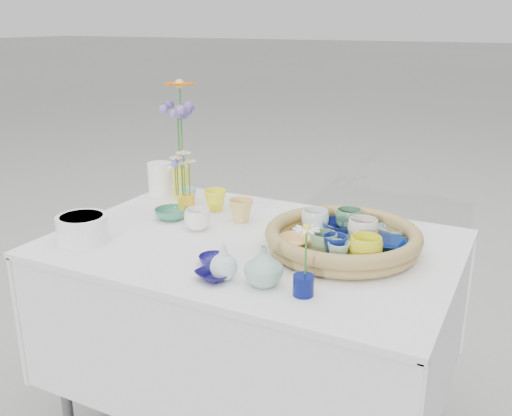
% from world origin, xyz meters
% --- Properties ---
extents(wicker_tray, '(0.47, 0.47, 0.08)m').
position_xyz_m(wicker_tray, '(0.28, 0.05, 0.80)').
color(wicker_tray, olive).
rests_on(wicker_tray, display_table).
extents(tray_ceramic_0, '(0.17, 0.17, 0.04)m').
position_xyz_m(tray_ceramic_0, '(0.25, 0.14, 0.80)').
color(tray_ceramic_0, navy).
rests_on(tray_ceramic_0, wicker_tray).
extents(tray_ceramic_1, '(0.13, 0.13, 0.03)m').
position_xyz_m(tray_ceramic_1, '(0.41, 0.08, 0.80)').
color(tray_ceramic_1, '#00154C').
rests_on(tray_ceramic_1, wicker_tray).
extents(tray_ceramic_2, '(0.10, 0.10, 0.07)m').
position_xyz_m(tray_ceramic_2, '(0.38, -0.03, 0.82)').
color(tray_ceramic_2, yellow).
rests_on(tray_ceramic_2, wicker_tray).
extents(tray_ceramic_3, '(0.13, 0.13, 0.04)m').
position_xyz_m(tray_ceramic_3, '(0.28, 0.03, 0.80)').
color(tray_ceramic_3, '#4C7962').
rests_on(tray_ceramic_3, wicker_tray).
extents(tray_ceramic_4, '(0.10, 0.10, 0.06)m').
position_xyz_m(tray_ceramic_4, '(0.25, -0.03, 0.82)').
color(tray_ceramic_4, '#639361').
rests_on(tray_ceramic_4, wicker_tray).
extents(tray_ceramic_5, '(0.11, 0.11, 0.03)m').
position_xyz_m(tray_ceramic_5, '(0.20, 0.08, 0.80)').
color(tray_ceramic_5, '#A3DBD5').
rests_on(tray_ceramic_5, wicker_tray).
extents(tray_ceramic_6, '(0.09, 0.09, 0.07)m').
position_xyz_m(tray_ceramic_6, '(0.16, 0.13, 0.82)').
color(tray_ceramic_6, silver).
rests_on(tray_ceramic_6, wicker_tray).
extents(tray_ceramic_7, '(0.12, 0.12, 0.07)m').
position_xyz_m(tray_ceramic_7, '(0.32, 0.11, 0.82)').
color(tray_ceramic_7, '#F1DECB').
rests_on(tray_ceramic_7, wicker_tray).
extents(tray_ceramic_8, '(0.12, 0.12, 0.03)m').
position_xyz_m(tray_ceramic_8, '(0.39, 0.20, 0.80)').
color(tray_ceramic_8, '#91BAD2').
rests_on(tray_ceramic_8, wicker_tray).
extents(tray_ceramic_9, '(0.08, 0.08, 0.07)m').
position_xyz_m(tray_ceramic_9, '(0.29, -0.05, 0.82)').
color(tray_ceramic_9, navy).
rests_on(tray_ceramic_9, wicker_tray).
extents(tray_ceramic_10, '(0.13, 0.13, 0.03)m').
position_xyz_m(tray_ceramic_10, '(0.15, -0.02, 0.80)').
color(tray_ceramic_10, '#DAA450').
rests_on(tray_ceramic_10, wicker_tray).
extents(tray_ceramic_11, '(0.08, 0.08, 0.06)m').
position_xyz_m(tray_ceramic_11, '(0.31, -0.07, 0.81)').
color(tray_ceramic_11, '#97CAC3').
rests_on(tray_ceramic_11, wicker_tray).
extents(tray_ceramic_12, '(0.09, 0.09, 0.07)m').
position_xyz_m(tray_ceramic_12, '(0.25, 0.19, 0.82)').
color(tray_ceramic_12, '#508A5F').
rests_on(tray_ceramic_12, wicker_tray).
extents(loose_ceramic_0, '(0.10, 0.10, 0.08)m').
position_xyz_m(loose_ceramic_0, '(-0.27, 0.21, 0.80)').
color(loose_ceramic_0, yellow).
rests_on(loose_ceramic_0, display_table).
extents(loose_ceramic_1, '(0.09, 0.09, 0.08)m').
position_xyz_m(loose_ceramic_1, '(-0.12, 0.15, 0.80)').
color(loose_ceramic_1, '#E1BC60').
rests_on(loose_ceramic_1, display_table).
extents(loose_ceramic_2, '(0.13, 0.13, 0.04)m').
position_xyz_m(loose_ceramic_2, '(-0.36, 0.06, 0.78)').
color(loose_ceramic_2, '#357E5C').
rests_on(loose_ceramic_2, display_table).
extents(loose_ceramic_3, '(0.11, 0.11, 0.07)m').
position_xyz_m(loose_ceramic_3, '(-0.21, 0.01, 0.80)').
color(loose_ceramic_3, white).
rests_on(loose_ceramic_3, display_table).
extents(loose_ceramic_4, '(0.11, 0.11, 0.03)m').
position_xyz_m(loose_ceramic_4, '(-0.02, -0.21, 0.78)').
color(loose_ceramic_4, navy).
rests_on(loose_ceramic_4, display_table).
extents(loose_ceramic_5, '(0.08, 0.08, 0.06)m').
position_xyz_m(loose_ceramic_5, '(-0.40, 0.23, 0.80)').
color(loose_ceramic_5, '#9DC7BD').
rests_on(loose_ceramic_5, display_table).
extents(loose_ceramic_6, '(0.13, 0.13, 0.02)m').
position_xyz_m(loose_ceramic_6, '(0.04, -0.30, 0.78)').
color(loose_ceramic_6, '#0C0742').
rests_on(loose_ceramic_6, display_table).
extents(fluted_bowl, '(0.16, 0.16, 0.08)m').
position_xyz_m(fluted_bowl, '(-0.48, -0.24, 0.81)').
color(fluted_bowl, white).
rests_on(fluted_bowl, display_table).
extents(bud_vase_paleblue, '(0.08, 0.08, 0.12)m').
position_xyz_m(bud_vase_paleblue, '(0.06, -0.29, 0.82)').
color(bud_vase_paleblue, silver).
rests_on(bud_vase_paleblue, display_table).
extents(bud_vase_seafoam, '(0.14, 0.14, 0.11)m').
position_xyz_m(bud_vase_seafoam, '(0.17, -0.27, 0.82)').
color(bud_vase_seafoam, '#87B39F').
rests_on(bud_vase_seafoam, display_table).
extents(bud_vase_cobalt, '(0.07, 0.07, 0.05)m').
position_xyz_m(bud_vase_cobalt, '(0.29, -0.28, 0.79)').
color(bud_vase_cobalt, '#050E52').
rests_on(bud_vase_cobalt, display_table).
extents(single_daisy, '(0.09, 0.09, 0.14)m').
position_xyz_m(single_daisy, '(0.28, -0.26, 0.88)').
color(single_daisy, white).
rests_on(single_daisy, bud_vase_cobalt).
extents(tall_vase_yellow, '(0.09, 0.09, 0.13)m').
position_xyz_m(tall_vase_yellow, '(-0.46, 0.28, 0.83)').
color(tall_vase_yellow, yellow).
rests_on(tall_vase_yellow, display_table).
extents(gerbera, '(0.16, 0.16, 0.34)m').
position_xyz_m(gerbera, '(-0.45, 0.28, 1.05)').
color(gerbera, '#D85900').
rests_on(gerbera, tall_vase_yellow).
extents(hydrangea, '(0.10, 0.10, 0.31)m').
position_xyz_m(hydrangea, '(-0.46, 0.28, 1.00)').
color(hydrangea, '#564B9C').
rests_on(hydrangea, tall_vase_yellow).
extents(white_pitcher, '(0.15, 0.12, 0.13)m').
position_xyz_m(white_pitcher, '(-0.57, 0.29, 0.83)').
color(white_pitcher, white).
rests_on(white_pitcher, display_table).
extents(daisy_cup, '(0.07, 0.07, 0.07)m').
position_xyz_m(daisy_cup, '(-0.34, 0.14, 0.80)').
color(daisy_cup, gold).
rests_on(daisy_cup, display_table).
extents(daisy_posy, '(0.10, 0.10, 0.16)m').
position_xyz_m(daisy_posy, '(-0.35, 0.13, 0.91)').
color(daisy_posy, silver).
rests_on(daisy_posy, daisy_cup).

